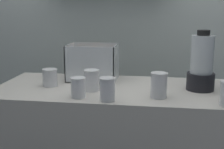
{
  "coord_description": "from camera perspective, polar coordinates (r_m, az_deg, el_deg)",
  "views": [
    {
      "loc": [
        0.25,
        -1.72,
        1.38
      ],
      "look_at": [
        0.0,
        0.0,
        0.98
      ],
      "focal_mm": 47.96,
      "sensor_mm": 36.0,
      "label": 1
    }
  ],
  "objects": [
    {
      "name": "back_wall_unit",
      "position": [
        2.5,
        2.47,
        10.19
      ],
      "size": [
        2.6,
        0.24,
        2.5
      ],
      "color": "silver",
      "rests_on": "ground_plane"
    },
    {
      "name": "carrot_display_bin",
      "position": [
        1.99,
        -3.79,
        1.16
      ],
      "size": [
        0.32,
        0.23,
        0.23
      ],
      "color": "white",
      "rests_on": "counter"
    },
    {
      "name": "blender_pitcher",
      "position": [
        1.8,
        16.67,
        1.69
      ],
      "size": [
        0.16,
        0.16,
        0.35
      ],
      "color": "black",
      "rests_on": "counter"
    },
    {
      "name": "juice_cup_carrot_far_left",
      "position": [
        1.86,
        -11.73,
        -0.79
      ],
      "size": [
        0.09,
        0.09,
        0.11
      ],
      "color": "white",
      "rests_on": "counter"
    },
    {
      "name": "juice_cup_pomegranate_left",
      "position": [
        1.61,
        -6.46,
        -2.64
      ],
      "size": [
        0.08,
        0.08,
        0.11
      ],
      "color": "white",
      "rests_on": "counter"
    },
    {
      "name": "juice_cup_orange_middle",
      "position": [
        1.73,
        -3.91,
        -1.3
      ],
      "size": [
        0.09,
        0.09,
        0.12
      ],
      "color": "white",
      "rests_on": "counter"
    },
    {
      "name": "juice_cup_pomegranate_right",
      "position": [
        1.54,
        -0.88,
        -3.12
      ],
      "size": [
        0.08,
        0.08,
        0.12
      ],
      "color": "white",
      "rests_on": "counter"
    },
    {
      "name": "juice_cup_beet_far_right",
      "position": [
        1.61,
        8.92,
        -2.22
      ],
      "size": [
        0.09,
        0.09,
        0.14
      ],
      "color": "white",
      "rests_on": "counter"
    }
  ]
}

